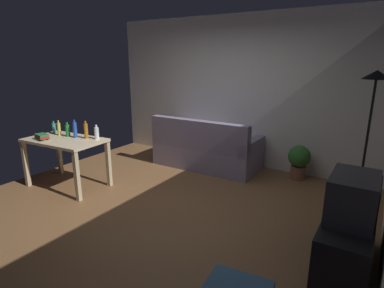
{
  "coord_description": "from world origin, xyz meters",
  "views": [
    {
      "loc": [
        2.4,
        -3.15,
        1.93
      ],
      "look_at": [
        0.1,
        0.5,
        0.75
      ],
      "focal_mm": 29.14,
      "sensor_mm": 36.0,
      "label": 1
    }
  ],
  "objects_px": {
    "torchiere_lamp": "(372,105)",
    "bottle_amber": "(86,131)",
    "potted_plant": "(299,160)",
    "bottle_squat": "(59,129)",
    "desk": "(65,146)",
    "bottle_tall": "(54,128)",
    "bottle_green": "(68,130)",
    "bottle_blue": "(75,130)",
    "couch": "(205,151)",
    "book_stack": "(42,137)",
    "tv": "(353,198)",
    "bottle_clear": "(97,133)",
    "tv_stand": "(346,242)"
  },
  "relations": [
    {
      "from": "tv",
      "to": "desk",
      "type": "relative_size",
      "value": 0.48
    },
    {
      "from": "potted_plant",
      "to": "bottle_squat",
      "type": "relative_size",
      "value": 2.38
    },
    {
      "from": "potted_plant",
      "to": "book_stack",
      "type": "bearing_deg",
      "value": -142.96
    },
    {
      "from": "bottle_tall",
      "to": "bottle_blue",
      "type": "relative_size",
      "value": 0.74
    },
    {
      "from": "desk",
      "to": "potted_plant",
      "type": "bearing_deg",
      "value": 32.99
    },
    {
      "from": "torchiere_lamp",
      "to": "bottle_green",
      "type": "bearing_deg",
      "value": -163.72
    },
    {
      "from": "bottle_blue",
      "to": "book_stack",
      "type": "bearing_deg",
      "value": -131.63
    },
    {
      "from": "bottle_squat",
      "to": "tv_stand",
      "type": "bearing_deg",
      "value": 0.83
    },
    {
      "from": "couch",
      "to": "bottle_green",
      "type": "bearing_deg",
      "value": 50.31
    },
    {
      "from": "desk",
      "to": "book_stack",
      "type": "relative_size",
      "value": 4.93
    },
    {
      "from": "bottle_squat",
      "to": "bottle_amber",
      "type": "xyz_separation_m",
      "value": [
        0.53,
        0.09,
        0.01
      ]
    },
    {
      "from": "couch",
      "to": "bottle_clear",
      "type": "xyz_separation_m",
      "value": [
        -0.95,
        -1.65,
        0.55
      ]
    },
    {
      "from": "tv_stand",
      "to": "potted_plant",
      "type": "bearing_deg",
      "value": 25.03
    },
    {
      "from": "torchiere_lamp",
      "to": "bottle_squat",
      "type": "relative_size",
      "value": 7.55
    },
    {
      "from": "desk",
      "to": "bottle_green",
      "type": "height_order",
      "value": "bottle_green"
    },
    {
      "from": "bottle_squat",
      "to": "bottle_green",
      "type": "bearing_deg",
      "value": 7.3
    },
    {
      "from": "book_stack",
      "to": "bottle_amber",
      "type": "bearing_deg",
      "value": 39.61
    },
    {
      "from": "couch",
      "to": "bottle_clear",
      "type": "height_order",
      "value": "bottle_clear"
    },
    {
      "from": "torchiere_lamp",
      "to": "bottle_amber",
      "type": "relative_size",
      "value": 6.74
    },
    {
      "from": "tv_stand",
      "to": "tv",
      "type": "xyz_separation_m",
      "value": [
        0.0,
        0.0,
        0.46
      ]
    },
    {
      "from": "couch",
      "to": "bottle_squat",
      "type": "xyz_separation_m",
      "value": [
        -1.65,
        -1.79,
        0.56
      ]
    },
    {
      "from": "tv_stand",
      "to": "tv",
      "type": "height_order",
      "value": "tv"
    },
    {
      "from": "tv",
      "to": "bottle_amber",
      "type": "bearing_deg",
      "value": 89.48
    },
    {
      "from": "tv_stand",
      "to": "bottle_squat",
      "type": "xyz_separation_m",
      "value": [
        -4.19,
        -0.06,
        0.62
      ]
    },
    {
      "from": "torchiere_lamp",
      "to": "couch",
      "type": "bearing_deg",
      "value": 166.81
    },
    {
      "from": "tv",
      "to": "torchiere_lamp",
      "type": "xyz_separation_m",
      "value": [
        -0.0,
        1.13,
        0.71
      ]
    },
    {
      "from": "bottle_tall",
      "to": "bottle_amber",
      "type": "distance_m",
      "value": 0.71
    },
    {
      "from": "bottle_tall",
      "to": "bottle_green",
      "type": "xyz_separation_m",
      "value": [
        0.36,
        -0.01,
        0.01
      ]
    },
    {
      "from": "potted_plant",
      "to": "bottle_tall",
      "type": "bearing_deg",
      "value": -148.76
    },
    {
      "from": "tv",
      "to": "bottle_squat",
      "type": "relative_size",
      "value": 2.5
    },
    {
      "from": "torchiere_lamp",
      "to": "desk",
      "type": "height_order",
      "value": "torchiere_lamp"
    },
    {
      "from": "torchiere_lamp",
      "to": "bottle_amber",
      "type": "xyz_separation_m",
      "value": [
        -3.67,
        -1.1,
        -0.53
      ]
    },
    {
      "from": "desk",
      "to": "bottle_green",
      "type": "xyz_separation_m",
      "value": [
        -0.09,
        0.14,
        0.21
      ]
    },
    {
      "from": "bottle_tall",
      "to": "book_stack",
      "type": "height_order",
      "value": "bottle_tall"
    },
    {
      "from": "bottle_amber",
      "to": "bottle_clear",
      "type": "relative_size",
      "value": 1.23
    },
    {
      "from": "desk",
      "to": "bottle_clear",
      "type": "height_order",
      "value": "bottle_clear"
    },
    {
      "from": "bottle_tall",
      "to": "bottle_blue",
      "type": "bearing_deg",
      "value": 0.52
    },
    {
      "from": "tv_stand",
      "to": "book_stack",
      "type": "bearing_deg",
      "value": 95.2
    },
    {
      "from": "bottle_green",
      "to": "torchiere_lamp",
      "type": "bearing_deg",
      "value": 16.28
    },
    {
      "from": "potted_plant",
      "to": "tv_stand",
      "type": "bearing_deg",
      "value": -64.97
    },
    {
      "from": "bottle_tall",
      "to": "bottle_clear",
      "type": "distance_m",
      "value": 0.88
    },
    {
      "from": "couch",
      "to": "potted_plant",
      "type": "xyz_separation_m",
      "value": [
        1.59,
        0.31,
        0.02
      ]
    },
    {
      "from": "bottle_green",
      "to": "bottle_blue",
      "type": "relative_size",
      "value": 0.8
    },
    {
      "from": "bottle_clear",
      "to": "book_stack",
      "type": "bearing_deg",
      "value": -145.25
    },
    {
      "from": "tv_stand",
      "to": "bottle_amber",
      "type": "relative_size",
      "value": 4.1
    },
    {
      "from": "couch",
      "to": "bottle_clear",
      "type": "relative_size",
      "value": 8.63
    },
    {
      "from": "torchiere_lamp",
      "to": "bottle_amber",
      "type": "distance_m",
      "value": 3.87
    },
    {
      "from": "torchiere_lamp",
      "to": "bottle_clear",
      "type": "distance_m",
      "value": 3.69
    },
    {
      "from": "desk",
      "to": "couch",
      "type": "bearing_deg",
      "value": 50.34
    },
    {
      "from": "couch",
      "to": "book_stack",
      "type": "bearing_deg",
      "value": 52.47
    }
  ]
}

